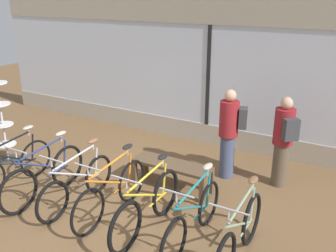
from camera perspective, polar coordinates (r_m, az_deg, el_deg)
name	(u,v)px	position (r m, az deg, el deg)	size (l,w,h in m)	color
ground_plane	(118,214)	(5.99, -7.67, -13.08)	(24.00, 24.00, 0.00)	brown
shop_back_wall	(209,71)	(8.06, 6.25, 8.29)	(12.00, 0.08, 3.20)	#B2A893
bicycle_far_left	(13,166)	(7.02, -22.49, -5.69)	(0.46, 1.70, 1.03)	black
bicycle_left	(45,176)	(6.49, -18.23, -7.21)	(0.46, 1.78, 1.05)	black
bicycle_center_left	(78,184)	(6.14, -13.58, -8.62)	(0.46, 1.69, 1.01)	black
bicycle_center	(112,192)	(5.77, -8.50, -9.95)	(0.46, 1.75, 1.03)	black
bicycle_center_right	(148,207)	(5.38, -3.14, -12.15)	(0.46, 1.76, 1.05)	black
bicycle_right	(193,218)	(5.17, 3.88, -13.83)	(0.46, 1.72, 1.02)	black
bicycle_far_right	(239,236)	(4.88, 10.82, -16.19)	(0.46, 1.71, 1.04)	black
accessory_rack	(3,128)	(8.06, -23.80, -0.25)	(0.48, 0.48, 1.70)	#333333
display_bench	(172,168)	(6.46, 0.60, -6.37)	(1.40, 0.44, 0.47)	brown
customer_near_rack	(283,140)	(6.65, 17.15, -2.00)	(0.53, 0.56, 1.61)	brown
customer_by_window	(229,131)	(6.74, 9.34, -0.80)	(0.54, 0.42, 1.66)	#424C6B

